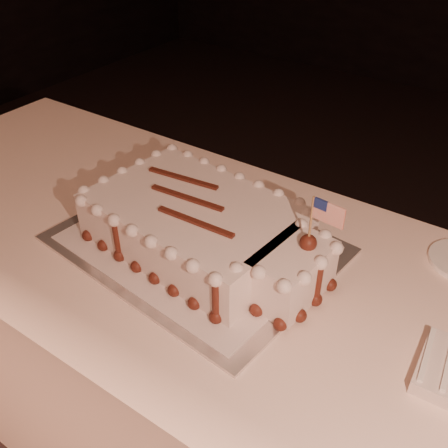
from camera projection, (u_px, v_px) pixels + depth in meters
The scene contains 4 objects.
banquet_table at pixel (255, 382), 1.30m from camera, with size 2.40×0.80×0.75m, color #FFD9C5.
cake_board at pixel (196, 244), 1.17m from camera, with size 0.61×0.46×0.01m, color silver.
doily at pixel (196, 242), 1.16m from camera, with size 0.55×0.42×0.00m, color silver.
sheet_cake at pixel (206, 228), 1.11m from camera, with size 0.60×0.38×0.23m.
Camera 1 is at (0.39, -0.11, 1.48)m, focal length 40.00 mm.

